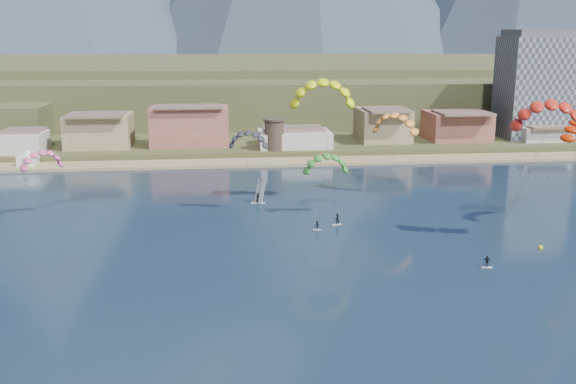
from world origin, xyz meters
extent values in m
plane|color=black|center=(0.00, 0.00, 0.00)|extent=(2400.00, 2400.00, 0.00)
cube|color=tan|center=(0.00, 106.00, 0.25)|extent=(2200.00, 12.00, 0.90)
cube|color=brown|center=(0.00, 560.00, 0.00)|extent=(2200.00, 900.00, 4.00)
cube|color=brown|center=(40.00, 220.00, 9.50)|extent=(320.00, 150.00, 15.00)
cube|color=brown|center=(-40.00, 260.00, 11.00)|extent=(380.00, 170.00, 18.00)
cube|color=#2B3848|center=(0.00, 900.00, 57.00)|extent=(2000.00, 200.00, 110.00)
cube|color=gray|center=(85.00, 128.00, 17.00)|extent=(20.00, 16.00, 30.00)
cube|color=#59595E|center=(85.00, 128.00, 33.00)|extent=(18.00, 14.40, 2.00)
cylinder|color=#47382D|center=(5.00, 114.00, 6.00)|extent=(5.20, 5.20, 8.00)
cylinder|color=#47382D|center=(5.00, 114.00, 10.30)|extent=(5.82, 5.82, 0.60)
cube|color=white|center=(-58.00, 106.00, 1.70)|extent=(4.50, 4.50, 2.00)
pyramid|color=white|center=(-58.00, 106.00, 4.70)|extent=(6.40, 6.40, 2.00)
cube|color=silver|center=(10.43, 47.54, 0.06)|extent=(1.78, 0.94, 0.11)
imported|color=black|center=(10.43, 47.54, 1.09)|extent=(1.11, 0.96, 1.96)
cylinder|color=#262626|center=(10.22, 55.19, 10.39)|extent=(0.05, 0.05, 23.85)
cube|color=silver|center=(28.32, 23.24, 0.05)|extent=(1.64, 0.74, 0.11)
imported|color=black|center=(28.32, 23.24, 1.01)|extent=(1.13, 0.62, 1.82)
cylinder|color=#262626|center=(34.62, 28.19, 9.96)|extent=(0.05, 0.05, 23.81)
cube|color=silver|center=(6.48, 44.75, 0.05)|extent=(1.38, 0.50, 0.09)
imported|color=black|center=(6.48, 44.75, 0.87)|extent=(1.04, 0.65, 1.55)
cylinder|color=#262626|center=(7.92, 49.22, 4.59)|extent=(0.05, 0.05, 11.84)
cylinder|color=#262626|center=(-42.10, 53.49, 4.83)|extent=(0.04, 0.04, 12.09)
cylinder|color=#262626|center=(-4.71, 53.23, 6.40)|extent=(0.04, 0.04, 14.59)
cylinder|color=#262626|center=(26.23, 64.90, 6.70)|extent=(0.04, 0.04, 15.09)
cube|color=silver|center=(-2.60, 64.46, 0.07)|extent=(2.84, 1.30, 0.14)
imported|color=black|center=(-2.60, 64.46, 1.12)|extent=(1.06, 0.80, 1.97)
cube|color=white|center=(-2.14, 64.46, 2.53)|extent=(1.60, 3.11, 4.70)
sphere|color=yellow|center=(40.31, 30.89, 0.14)|extent=(0.79, 0.79, 0.79)
camera|label=1|loc=(-10.46, -65.79, 33.73)|focal=41.84mm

